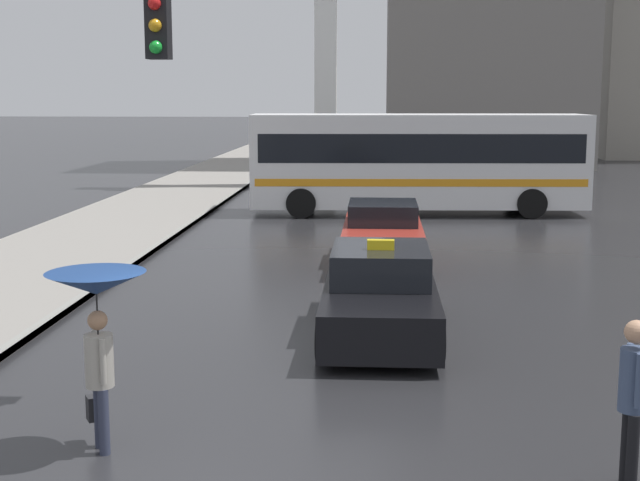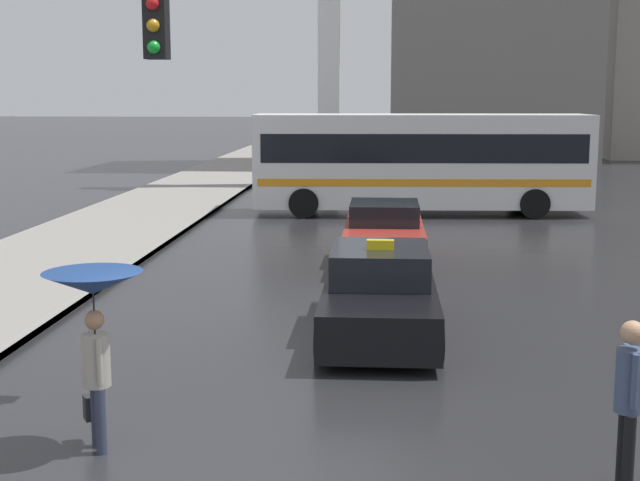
# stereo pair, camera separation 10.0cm
# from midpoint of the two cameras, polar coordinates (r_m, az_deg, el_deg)

# --- Properties ---
(taxi) EXTENTS (1.91, 4.61, 1.59)m
(taxi) POSITION_cam_midpoint_polar(r_m,az_deg,el_deg) (14.67, 4.04, -3.52)
(taxi) COLOR black
(taxi) RESTS_ON ground_plane
(sedan_red) EXTENTS (1.91, 4.30, 1.42)m
(sedan_red) POSITION_cam_midpoint_polar(r_m,az_deg,el_deg) (20.79, 4.26, 0.32)
(sedan_red) COLOR #A52D23
(sedan_red) RESTS_ON ground_plane
(city_bus) EXTENTS (11.00, 3.09, 3.27)m
(city_bus) POSITION_cam_midpoint_polar(r_m,az_deg,el_deg) (29.61, 6.54, 5.22)
(city_bus) COLOR silver
(city_bus) RESTS_ON ground_plane
(pedestrian_with_umbrella) EXTENTS (1.08, 1.08, 2.02)m
(pedestrian_with_umbrella) POSITION_cam_midpoint_polar(r_m,az_deg,el_deg) (9.97, -14.01, -4.09)
(pedestrian_with_umbrella) COLOR #2D3347
(pedestrian_with_umbrella) RESTS_ON ground_plane
(pedestrian_man) EXTENTS (0.29, 0.44, 1.74)m
(pedestrian_man) POSITION_cam_midpoint_polar(r_m,az_deg,el_deg) (9.42, 19.47, -9.09)
(pedestrian_man) COLOR black
(pedestrian_man) RESTS_ON ground_plane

